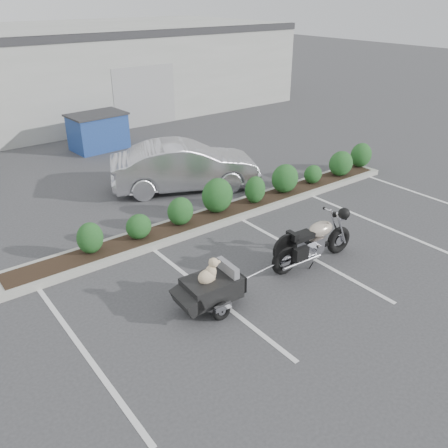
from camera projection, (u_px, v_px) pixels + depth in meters
ground at (250, 260)px, 10.76m from camera, size 90.00×90.00×0.00m
planter_kerb at (226, 214)px, 12.84m from camera, size 12.00×1.00×0.15m
building at (15, 74)px, 22.00m from camera, size 26.00×10.00×4.00m
motorcycle at (314, 242)px, 10.43m from camera, size 2.30×0.78×1.32m
pet_trailer at (211, 287)px, 8.96m from camera, size 1.84×1.03×1.09m
sedan at (185, 166)px, 14.34m from camera, size 4.67×3.20×1.46m
dumpster at (98, 131)px, 18.04m from camera, size 2.17×1.57×1.36m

